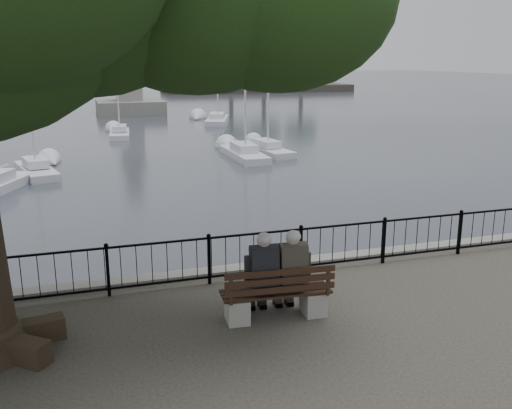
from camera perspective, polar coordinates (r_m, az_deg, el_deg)
name	(u,v)px	position (r m, az deg, el deg)	size (l,w,h in m)	color
harbor	(249,291)	(12.72, -0.69, -8.65)	(260.00, 260.00, 1.20)	slate
railing	(256,253)	(11.88, 0.00, -4.86)	(22.06, 0.06, 1.00)	black
bench	(277,299)	(10.20, 2.08, -9.47)	(1.98, 0.72, 1.03)	slate
person_left	(262,278)	(10.09, 0.58, -7.33)	(0.49, 0.83, 1.63)	black
person_right	(290,275)	(10.22, 3.43, -7.06)	(0.49, 0.83, 1.63)	#292621
lion_monument	(129,89)	(58.44, -12.57, 11.17)	(6.36, 6.36, 9.28)	slate
sailboat_b	(36,167)	(29.37, -21.14, 3.48)	(2.35, 4.83, 10.94)	silver
sailboat_c	(244,152)	(31.94, -1.21, 5.23)	(1.51, 5.28, 10.58)	silver
sailboat_d	(266,149)	(33.45, 1.05, 5.58)	(2.07, 4.98, 8.06)	silver
sailboat_f	(120,132)	(41.76, -13.48, 7.07)	(1.74, 4.85, 10.42)	silver
sailboat_g	(217,119)	(49.23, -3.90, 8.52)	(3.36, 6.09, 11.33)	silver
far_shore	(262,66)	(92.30, 0.64, 13.67)	(30.00, 8.60, 9.18)	#2B2923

